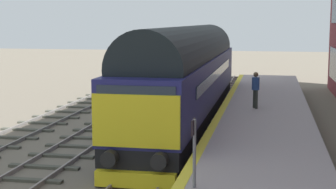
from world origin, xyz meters
name	(u,v)px	position (x,y,z in m)	size (l,w,h in m)	color
ground_plane	(153,168)	(0.00, 0.00, 0.00)	(140.00, 140.00, 0.00)	#696051
track_main	(153,166)	(0.00, 0.00, 0.06)	(2.50, 60.00, 0.15)	gray
track_adjacent_west	(53,161)	(-3.59, 0.00, 0.06)	(2.50, 60.00, 0.15)	gray
station_platform	(261,159)	(3.60, 0.00, 0.50)	(4.00, 44.00, 1.01)	#A49A9D
diesel_locomotive	(187,73)	(0.00, 7.48, 2.49)	(2.74, 19.87, 4.68)	black
platform_number_sign	(194,142)	(2.11, -4.93, 2.11)	(0.10, 0.44, 1.63)	slate
waiting_passenger	(256,87)	(3.19, 6.96, 1.99)	(0.46, 0.46, 1.64)	#31352F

